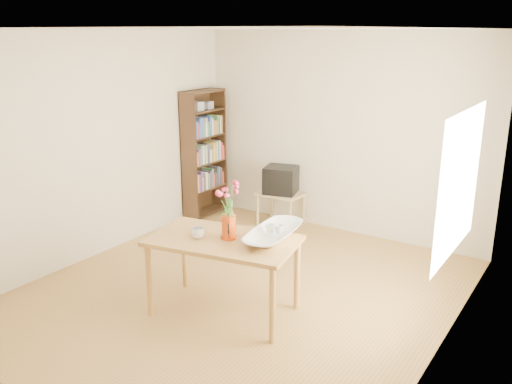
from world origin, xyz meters
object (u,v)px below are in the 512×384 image
Objects in this scene: table at (223,247)px; pitcher at (229,228)px; mug at (198,233)px; television at (281,179)px; bowl at (274,212)px.

table is 0.20m from pitcher.
television is at bearing -90.86° from mug.
television reaches higher than table.
television is at bearing 75.28° from pitcher.
television is at bearing 98.14° from table.
bowl reaches higher than table.
bowl is (0.34, 0.23, 0.15)m from pitcher.
bowl is (0.58, 0.38, 0.21)m from mug.
mug is at bearing -161.04° from table.
table is 2.53m from television.
television is (-1.19, 2.14, -0.36)m from bowl.
television is (-0.61, 2.51, -0.15)m from mug.
pitcher is at bearing 29.99° from table.
television is (-0.85, 2.36, -0.21)m from pitcher.
table is at bearing -174.02° from pitcher.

